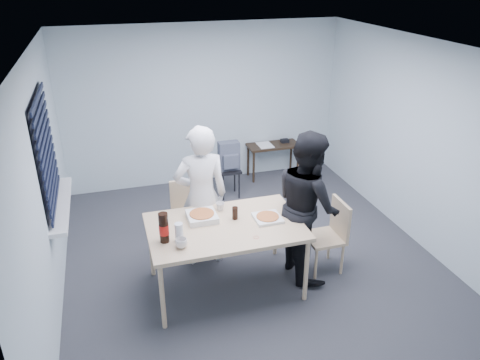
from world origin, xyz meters
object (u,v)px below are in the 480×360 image
object	(u,v)px
person_white	(201,197)
mug_a	(181,243)
backpack	(229,156)
side_table	(273,149)
soda_bottle	(164,228)
stool	(229,175)
person_black	(308,205)
chair_far	(188,210)
mug_b	(220,206)
dining_table	(225,230)
chair_right	(331,231)

from	to	relation	value
person_white	mug_a	size ratio (longest dim) A/B	14.39
backpack	side_table	bearing A→B (deg)	52.52
soda_bottle	stool	bearing A→B (deg)	60.71
person_black	mug_a	size ratio (longest dim) A/B	14.39
person_white	stool	size ratio (longest dim) A/B	3.79
chair_far	stool	distance (m)	1.50
mug_b	dining_table	bearing A→B (deg)	-95.90
chair_far	soda_bottle	xyz separation A→B (m)	(-0.45, -1.15, 0.46)
person_black	mug_a	world-z (taller)	person_black
dining_table	person_black	bearing A→B (deg)	3.04
person_black	stool	size ratio (longest dim) A/B	3.79
stool	backpack	bearing A→B (deg)	-90.00
side_table	mug_a	bearing A→B (deg)	-124.77
side_table	stool	size ratio (longest dim) A/B	1.89
person_black	mug_b	distance (m)	1.00
chair_far	person_white	size ratio (longest dim) A/B	0.50
dining_table	mug_a	xyz separation A→B (m)	(-0.53, -0.29, 0.11)
mug_a	stool	bearing A→B (deg)	64.88
dining_table	backpack	xyz separation A→B (m)	(0.65, 2.21, -0.07)
backpack	person_black	bearing A→B (deg)	-58.56
person_black	mug_a	xyz separation A→B (m)	(-1.52, -0.35, -0.02)
chair_right	stool	world-z (taller)	chair_right
chair_right	soda_bottle	world-z (taller)	soda_bottle
chair_far	stool	size ratio (longest dim) A/B	1.90
person_white	mug_b	bearing A→B (deg)	123.15
mug_b	person_black	bearing A→B (deg)	-17.20
person_white	soda_bottle	size ratio (longest dim) A/B	5.44
chair_right	mug_b	world-z (taller)	mug_b
chair_far	person_white	world-z (taller)	person_white
person_black	side_table	xyz separation A→B (m)	(0.59, 2.70, -0.38)
person_black	mug_a	distance (m)	1.56
dining_table	mug_b	size ratio (longest dim) A/B	16.73
dining_table	person_black	distance (m)	1.00
person_white	mug_b	size ratio (longest dim) A/B	17.70
dining_table	chair_right	bearing A→B (deg)	0.32
stool	mug_a	distance (m)	2.83
dining_table	stool	distance (m)	2.35
dining_table	chair_far	distance (m)	1.07
side_table	soda_bottle	xyz separation A→B (m)	(-2.26, -2.89, 0.46)
side_table	mug_b	world-z (taller)	mug_b
backpack	soda_bottle	xyz separation A→B (m)	(-1.32, -2.35, 0.29)
chair_right	person_white	bearing A→B (deg)	157.43
chair_far	mug_a	world-z (taller)	mug_a
dining_table	mug_a	size ratio (longest dim) A/B	13.60
chair_far	soda_bottle	world-z (taller)	soda_bottle
dining_table	mug_b	world-z (taller)	mug_b
chair_right	dining_table	bearing A→B (deg)	-179.68
stool	mug_b	distance (m)	2.04
dining_table	chair_right	xyz separation A→B (m)	(1.30, 0.01, -0.24)
stool	side_table	bearing A→B (deg)	29.41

